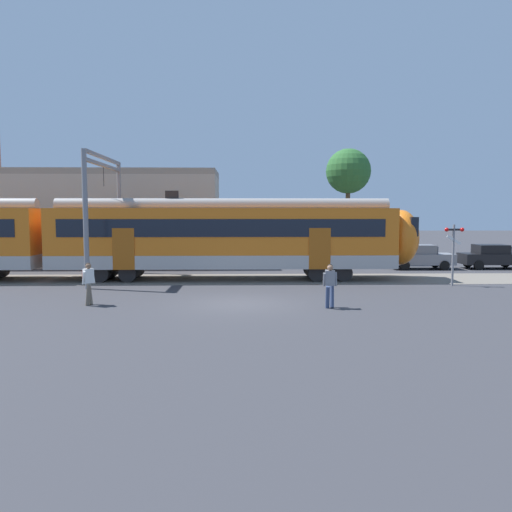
{
  "coord_description": "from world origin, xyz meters",
  "views": [
    {
      "loc": [
        0.16,
        -19.37,
        3.56
      ],
      "look_at": [
        0.72,
        3.26,
        1.6
      ],
      "focal_mm": 35.0,
      "sensor_mm": 36.0,
      "label": 1
    }
  ],
  "objects_px": {
    "commuter_train": "(62,238)",
    "pedestrian_grey": "(330,283)",
    "parked_car_grey": "(420,257)",
    "pedestrian_white": "(88,280)",
    "crossing_signal": "(454,245)",
    "parked_car_black": "(492,256)"
  },
  "relations": [
    {
      "from": "commuter_train",
      "to": "pedestrian_grey",
      "type": "distance_m",
      "value": 15.29
    },
    {
      "from": "parked_car_grey",
      "to": "pedestrian_grey",
      "type": "bearing_deg",
      "value": -121.83
    },
    {
      "from": "commuter_train",
      "to": "pedestrian_white",
      "type": "bearing_deg",
      "value": -64.03
    },
    {
      "from": "pedestrian_white",
      "to": "pedestrian_grey",
      "type": "bearing_deg",
      "value": -5.06
    },
    {
      "from": "commuter_train",
      "to": "pedestrian_white",
      "type": "distance_m",
      "value": 8.34
    },
    {
      "from": "crossing_signal",
      "to": "pedestrian_white",
      "type": "bearing_deg",
      "value": -163.55
    },
    {
      "from": "parked_car_grey",
      "to": "crossing_signal",
      "type": "xyz_separation_m",
      "value": [
        -0.99,
        -7.28,
        1.23
      ]
    },
    {
      "from": "pedestrian_white",
      "to": "parked_car_black",
      "type": "xyz_separation_m",
      "value": [
        21.91,
        12.16,
        -0.21
      ]
    },
    {
      "from": "pedestrian_grey",
      "to": "parked_car_black",
      "type": "relative_size",
      "value": 0.42
    },
    {
      "from": "pedestrian_grey",
      "to": "parked_car_black",
      "type": "distance_m",
      "value": 18.15
    },
    {
      "from": "pedestrian_grey",
      "to": "parked_car_black",
      "type": "height_order",
      "value": "pedestrian_grey"
    },
    {
      "from": "parked_car_black",
      "to": "crossing_signal",
      "type": "height_order",
      "value": "crossing_signal"
    },
    {
      "from": "parked_car_black",
      "to": "pedestrian_grey",
      "type": "bearing_deg",
      "value": -134.35
    },
    {
      "from": "parked_car_black",
      "to": "crossing_signal",
      "type": "bearing_deg",
      "value": -127.59
    },
    {
      "from": "commuter_train",
      "to": "parked_car_grey",
      "type": "height_order",
      "value": "commuter_train"
    },
    {
      "from": "pedestrian_white",
      "to": "pedestrian_grey",
      "type": "height_order",
      "value": "same"
    },
    {
      "from": "crossing_signal",
      "to": "parked_car_black",
      "type": "bearing_deg",
      "value": 52.41
    },
    {
      "from": "crossing_signal",
      "to": "parked_car_grey",
      "type": "bearing_deg",
      "value": 82.28
    },
    {
      "from": "commuter_train",
      "to": "pedestrian_grey",
      "type": "xyz_separation_m",
      "value": [
        12.83,
        -8.22,
        -1.29
      ]
    },
    {
      "from": "pedestrian_white",
      "to": "parked_car_black",
      "type": "relative_size",
      "value": 0.42
    },
    {
      "from": "pedestrian_white",
      "to": "crossing_signal",
      "type": "height_order",
      "value": "crossing_signal"
    },
    {
      "from": "pedestrian_white",
      "to": "parked_car_black",
      "type": "distance_m",
      "value": 25.06
    }
  ]
}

